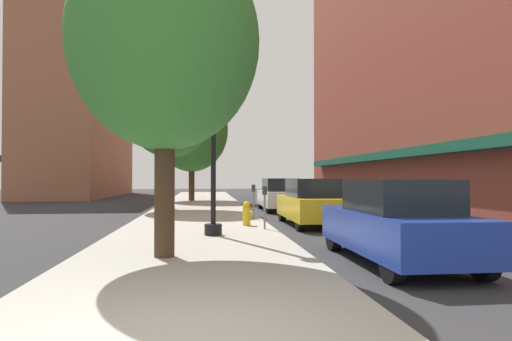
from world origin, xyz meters
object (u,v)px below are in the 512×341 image
(tree_near, at_px, (170,104))
(parking_meter_near, at_px, (265,202))
(tree_mid, at_px, (192,130))
(car_white, at_px, (280,195))
(parking_meter_far, at_px, (253,197))
(car_yellow, at_px, (312,203))
(fire_hydrant, at_px, (247,213))
(lamppost, at_px, (213,123))
(car_blue, at_px, (396,222))
(tree_far, at_px, (165,43))

(tree_near, bearing_deg, parking_meter_near, -68.14)
(tree_mid, height_order, car_white, tree_mid)
(parking_meter_near, xyz_separation_m, parking_meter_far, (0.00, 3.14, 0.00))
(car_yellow, bearing_deg, parking_meter_far, 146.41)
(fire_hydrant, height_order, tree_mid, tree_mid)
(lamppost, bearing_deg, tree_near, 101.10)
(fire_hydrant, height_order, parking_meter_far, parking_meter_far)
(fire_hydrant, xyz_separation_m, car_blue, (2.40, -6.06, 0.29))
(tree_mid, bearing_deg, parking_meter_far, -78.81)
(car_yellow, bearing_deg, tree_far, -126.51)
(tree_far, bearing_deg, lamppost, 72.10)
(tree_far, distance_m, car_blue, 5.84)
(tree_mid, height_order, car_blue, tree_mid)
(lamppost, relative_size, tree_far, 0.91)
(parking_meter_far, height_order, car_blue, car_blue)
(lamppost, bearing_deg, tree_mid, 93.68)
(fire_hydrant, bearing_deg, tree_mid, 98.21)
(tree_mid, relative_size, car_yellow, 1.81)
(parking_meter_near, xyz_separation_m, tree_mid, (-2.77, 17.15, 4.04))
(fire_hydrant, bearing_deg, car_yellow, 18.10)
(parking_meter_near, height_order, tree_mid, tree_mid)
(tree_far, xyz_separation_m, car_white, (4.56, 13.05, -3.60))
(parking_meter_far, distance_m, tree_mid, 14.84)
(parking_meter_near, distance_m, tree_mid, 17.84)
(lamppost, relative_size, tree_near, 0.74)
(parking_meter_near, height_order, car_blue, car_blue)
(tree_mid, xyz_separation_m, tree_far, (0.16, -21.52, -0.58))
(car_yellow, bearing_deg, car_white, 89.68)
(parking_meter_far, relative_size, car_blue, 0.30)
(lamppost, relative_size, car_blue, 1.37)
(tree_near, distance_m, car_blue, 15.64)
(tree_near, height_order, car_blue, tree_near)
(car_yellow, distance_m, car_white, 6.81)
(parking_meter_near, relative_size, car_blue, 0.30)
(fire_hydrant, height_order, tree_far, tree_far)
(parking_meter_near, bearing_deg, car_blue, -68.62)
(tree_mid, distance_m, car_yellow, 16.54)
(car_blue, distance_m, car_white, 13.66)
(car_white, bearing_deg, tree_near, 178.01)
(parking_meter_far, xyz_separation_m, car_blue, (1.95, -8.12, -0.14))
(parking_meter_far, bearing_deg, tree_far, -109.17)
(tree_near, bearing_deg, fire_hydrant, -68.28)
(parking_meter_near, distance_m, car_blue, 5.35)
(fire_hydrant, relative_size, parking_meter_near, 0.60)
(parking_meter_near, bearing_deg, car_yellow, 43.67)
(tree_near, bearing_deg, lamppost, -78.90)
(tree_mid, relative_size, car_blue, 1.81)
(parking_meter_far, xyz_separation_m, tree_near, (-3.58, 5.77, 4.45))
(parking_meter_near, distance_m, car_yellow, 2.70)
(tree_mid, distance_m, tree_far, 21.53)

